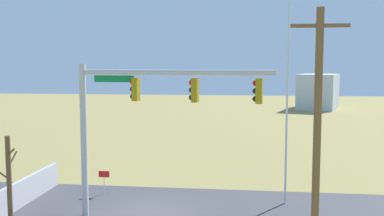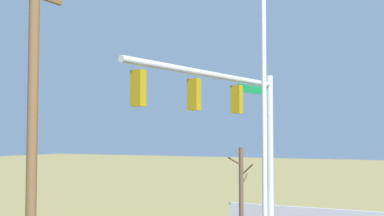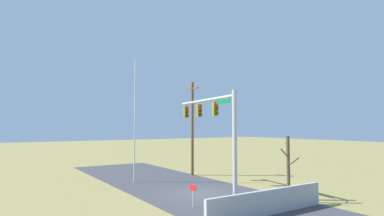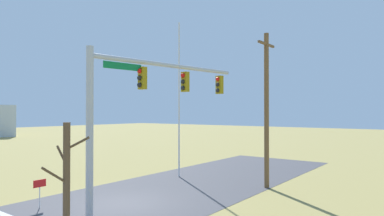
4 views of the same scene
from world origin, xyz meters
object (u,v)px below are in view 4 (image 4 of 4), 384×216
Objects in this scene: signal_mast at (144,96)px; flagpole at (179,100)px; bare_tree at (66,187)px; open_sign at (40,187)px; utility_pole at (267,107)px.

flagpole is at bearing -153.24° from signal_mast.
open_sign is (-2.09, -5.25, -1.07)m from bare_tree.
utility_pole reaches higher than open_sign.
open_sign is at bearing -52.91° from signal_mast.
flagpole is at bearing -156.32° from bare_tree.
open_sign is at bearing -2.40° from flagpole.
signal_mast is 7.27m from utility_pole.
signal_mast is 5.92m from open_sign.
signal_mast is 0.97× the size of utility_pole.
utility_pole is (-6.78, 2.59, -0.41)m from signal_mast.
flagpole is at bearing 177.60° from open_sign.
bare_tree is 5.75m from open_sign.
open_sign is (9.01, -0.38, -4.02)m from flagpole.
flagpole is 5.82m from utility_pole.
utility_pole is 6.92× the size of open_sign.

